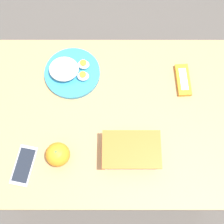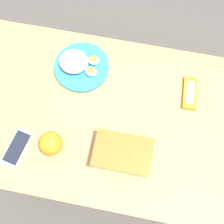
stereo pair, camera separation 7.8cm
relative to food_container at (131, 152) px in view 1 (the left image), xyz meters
The scene contains 7 objects.
ground_plane 0.76m from the food_container, 63.07° to the right, with size 10.00×10.00×0.00m, color #4C4742.
table 0.21m from the food_container, 63.07° to the right, with size 1.12×0.69×0.71m.
food_container is the anchor object (origin of this frame).
orange_fruit 0.26m from the food_container, ahead, with size 0.09×0.09×0.09m.
rice_plate 0.40m from the food_container, 54.10° to the right, with size 0.22×0.22×0.07m.
candy_bar 0.37m from the food_container, 126.05° to the right, with size 0.06×0.14×0.02m.
cell_phone 0.39m from the food_container, ahead, with size 0.09×0.16×0.01m.
Camera 1 is at (-0.01, 0.40, 1.85)m, focal length 50.00 mm.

